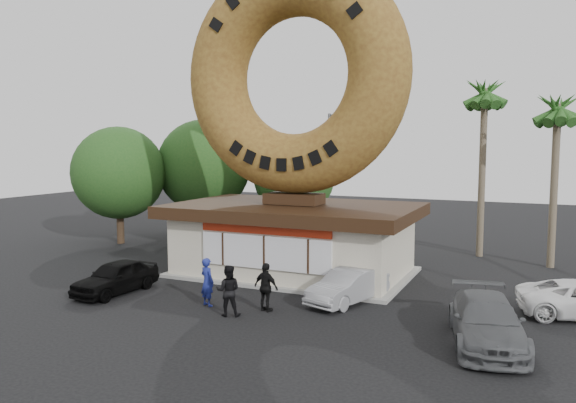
# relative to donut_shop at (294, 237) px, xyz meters

# --- Properties ---
(ground) EXTENTS (90.00, 90.00, 0.00)m
(ground) POSITION_rel_donut_shop_xyz_m (0.00, -5.98, -1.77)
(ground) COLOR black
(ground) RESTS_ON ground
(donut_shop) EXTENTS (11.20, 7.20, 3.80)m
(donut_shop) POSITION_rel_donut_shop_xyz_m (0.00, 0.00, 0.00)
(donut_shop) COLOR beige
(donut_shop) RESTS_ON ground
(giant_donut) EXTENTS (10.72, 2.73, 10.72)m
(giant_donut) POSITION_rel_donut_shop_xyz_m (0.00, 0.02, 7.39)
(giant_donut) COLOR olive
(giant_donut) RESTS_ON donut_shop
(tree_west) EXTENTS (6.00, 6.00, 7.65)m
(tree_west) POSITION_rel_donut_shop_xyz_m (-9.50, 7.02, 2.87)
(tree_west) COLOR #473321
(tree_west) RESTS_ON ground
(tree_mid) EXTENTS (5.20, 5.20, 6.63)m
(tree_mid) POSITION_rel_donut_shop_xyz_m (-4.00, 9.02, 2.25)
(tree_mid) COLOR #473321
(tree_mid) RESTS_ON ground
(tree_far) EXTENTS (5.60, 5.60, 7.14)m
(tree_far) POSITION_rel_donut_shop_xyz_m (-13.00, 3.02, 2.56)
(tree_far) COLOR #473321
(tree_far) RESTS_ON ground
(palm_near) EXTENTS (2.60, 2.60, 9.75)m
(palm_near) POSITION_rel_donut_shop_xyz_m (7.50, 8.02, 6.65)
(palm_near) COLOR #726651
(palm_near) RESTS_ON ground
(palm_far) EXTENTS (2.60, 2.60, 8.75)m
(palm_far) POSITION_rel_donut_shop_xyz_m (11.00, 6.52, 5.72)
(palm_far) COLOR #726651
(palm_far) RESTS_ON ground
(street_lamp) EXTENTS (2.11, 0.20, 8.00)m
(street_lamp) POSITION_rel_donut_shop_xyz_m (-1.86, 10.02, 2.72)
(street_lamp) COLOR #59595E
(street_lamp) RESTS_ON ground
(person_left) EXTENTS (0.78, 0.65, 1.83)m
(person_left) POSITION_rel_donut_shop_xyz_m (-0.83, -6.17, -0.85)
(person_left) COLOR navy
(person_left) RESTS_ON ground
(person_center) EXTENTS (1.08, 0.97, 1.82)m
(person_center) POSITION_rel_donut_shop_xyz_m (0.52, -6.92, -0.85)
(person_center) COLOR black
(person_center) RESTS_ON ground
(person_right) EXTENTS (1.12, 0.66, 1.79)m
(person_right) POSITION_rel_donut_shop_xyz_m (1.51, -5.90, -0.87)
(person_right) COLOR black
(person_right) RESTS_ON ground
(car_black) EXTENTS (1.80, 4.02, 1.34)m
(car_black) POSITION_rel_donut_shop_xyz_m (-5.22, -6.20, -1.10)
(car_black) COLOR black
(car_black) RESTS_ON ground
(car_silver) EXTENTS (2.44, 4.11, 1.28)m
(car_silver) POSITION_rel_donut_shop_xyz_m (3.85, -3.58, -1.13)
(car_silver) COLOR #9B9CA0
(car_silver) RESTS_ON ground
(car_grey) EXTENTS (3.03, 5.29, 1.44)m
(car_grey) POSITION_rel_donut_shop_xyz_m (9.13, -6.16, -1.04)
(car_grey) COLOR #5C5E61
(car_grey) RESTS_ON ground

